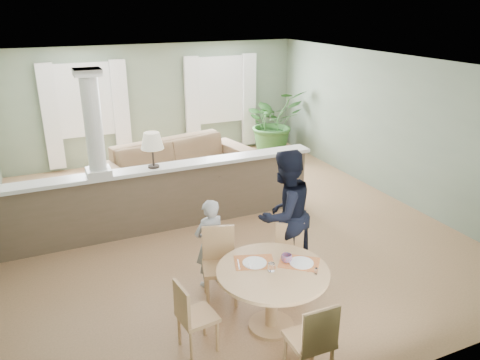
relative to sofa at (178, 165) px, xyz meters
name	(u,v)px	position (x,y,z in m)	size (l,w,h in m)	color
ground	(221,223)	(0.13, -1.99, -0.46)	(8.00, 8.00, 0.00)	tan
room_shell	(204,113)	(0.10, -1.36, 1.35)	(7.02, 8.02, 2.71)	gray
pony_wall	(159,190)	(-0.86, -1.79, 0.24)	(5.32, 0.38, 2.70)	brown
sofa	(178,165)	(0.00, 0.00, 0.00)	(3.17, 1.24, 0.93)	olive
houseplant	(273,122)	(2.83, 1.21, 0.34)	(1.44, 1.25, 1.60)	#2C5B24
dining_table	(273,282)	(-0.35, -4.78, 0.15)	(1.27, 1.27, 0.87)	tan
chair_far_boy	(219,261)	(-0.68, -3.97, 0.06)	(0.53, 0.53, 0.95)	tan
chair_far_man	(290,254)	(0.26, -4.12, 0.02)	(0.51, 0.51, 0.88)	tan
chair_near	(313,339)	(-0.38, -5.68, 0.04)	(0.42, 0.42, 0.92)	tan
chair_side	(192,314)	(-1.32, -4.78, 0.00)	(0.42, 0.42, 0.85)	tan
child_person	(210,243)	(-0.69, -3.66, 0.15)	(0.45, 0.30, 1.23)	#ACACB1
man_person	(284,214)	(0.34, -3.80, 0.44)	(0.88, 0.68, 1.80)	black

